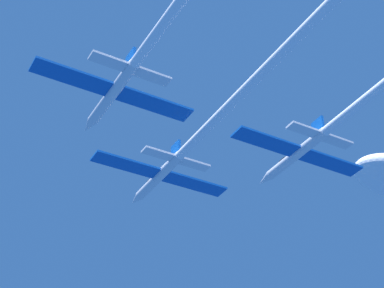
% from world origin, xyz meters
% --- Properties ---
extents(jet_lead, '(19.00, 61.04, 3.15)m').
position_xyz_m(jet_lead, '(-0.17, -17.97, -0.02)').
color(jet_lead, silver).
extents(jet_left_wing, '(19.00, 55.15, 3.15)m').
position_xyz_m(jet_left_wing, '(-12.21, -27.50, 0.82)').
color(jet_left_wing, silver).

